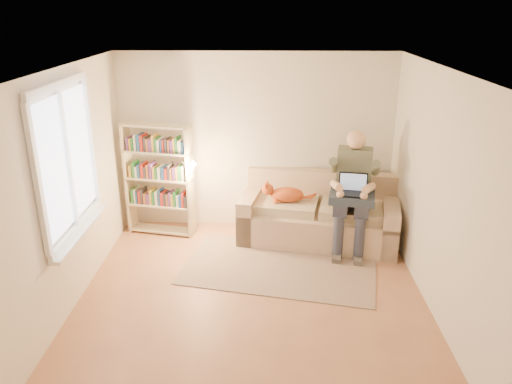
{
  "coord_description": "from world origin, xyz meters",
  "views": [
    {
      "loc": [
        0.17,
        -4.84,
        3.21
      ],
      "look_at": [
        0.03,
        1.0,
        1.0
      ],
      "focal_mm": 35.0,
      "sensor_mm": 36.0,
      "label": 1
    }
  ],
  "objects_px": {
    "laptop": "(358,189)",
    "sofa": "(319,217)",
    "cat": "(281,194)",
    "person": "(353,185)",
    "bookshelf": "(159,174)"
  },
  "relations": [
    {
      "from": "sofa",
      "to": "laptop",
      "type": "height_order",
      "value": "laptop"
    },
    {
      "from": "sofa",
      "to": "person",
      "type": "relative_size",
      "value": 1.43
    },
    {
      "from": "person",
      "to": "bookshelf",
      "type": "height_order",
      "value": "bookshelf"
    },
    {
      "from": "sofa",
      "to": "cat",
      "type": "height_order",
      "value": "sofa"
    },
    {
      "from": "bookshelf",
      "to": "person",
      "type": "bearing_deg",
      "value": 3.33
    },
    {
      "from": "cat",
      "to": "laptop",
      "type": "xyz_separation_m",
      "value": [
        0.99,
        -0.38,
        0.22
      ]
    },
    {
      "from": "sofa",
      "to": "bookshelf",
      "type": "distance_m",
      "value": 2.38
    },
    {
      "from": "sofa",
      "to": "cat",
      "type": "relative_size",
      "value": 3.23
    },
    {
      "from": "sofa",
      "to": "laptop",
      "type": "xyz_separation_m",
      "value": [
        0.45,
        -0.41,
        0.59
      ]
    },
    {
      "from": "cat",
      "to": "laptop",
      "type": "height_order",
      "value": "laptop"
    },
    {
      "from": "sofa",
      "to": "person",
      "type": "distance_m",
      "value": 0.75
    },
    {
      "from": "bookshelf",
      "to": "sofa",
      "type": "bearing_deg",
      "value": 7.88
    },
    {
      "from": "cat",
      "to": "bookshelf",
      "type": "distance_m",
      "value": 1.78
    },
    {
      "from": "laptop",
      "to": "sofa",
      "type": "bearing_deg",
      "value": 148.15
    },
    {
      "from": "sofa",
      "to": "cat",
      "type": "distance_m",
      "value": 0.66
    }
  ]
}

